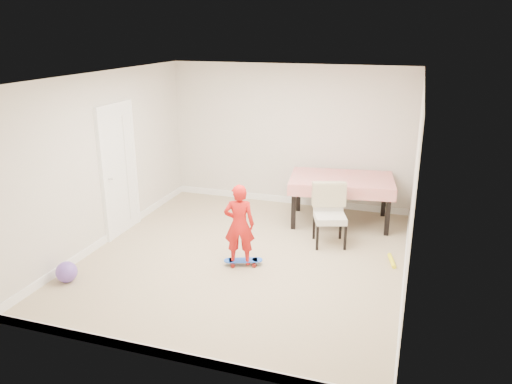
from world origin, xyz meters
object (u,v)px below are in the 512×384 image
(skateboard, at_px, (243,262))
(child, at_px, (239,227))
(balloon, at_px, (67,272))
(dining_table, at_px, (341,200))
(dining_chair, at_px, (330,216))

(skateboard, relative_size, child, 0.47)
(skateboard, xyz_separation_m, balloon, (-2.06, -1.17, 0.10))
(dining_table, bearing_deg, skateboard, -124.59)
(dining_chair, xyz_separation_m, skateboard, (-1.03, -1.09, -0.43))
(skateboard, bearing_deg, dining_table, 42.62)
(dining_table, bearing_deg, balloon, -141.61)
(skateboard, bearing_deg, balloon, -170.97)
(balloon, bearing_deg, dining_chair, 36.15)
(dining_table, height_order, dining_chair, dining_chair)
(skateboard, bearing_deg, child, -172.24)
(child, distance_m, balloon, 2.36)
(dining_chair, height_order, balloon, dining_chair)
(dining_table, height_order, balloon, dining_table)
(child, relative_size, balloon, 4.16)
(dining_table, xyz_separation_m, child, (-1.09, -2.09, 0.18))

